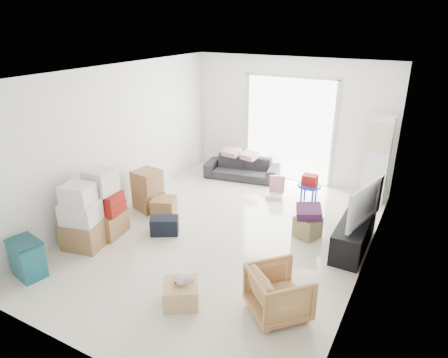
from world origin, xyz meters
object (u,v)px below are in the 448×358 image
television (356,216)px  kids_table (310,183)px  ottoman (307,227)px  wood_crate (181,294)px  sofa (242,165)px  tv_console (354,233)px  armchair (279,290)px  ac_tower (377,160)px  storage_bins (27,258)px

television → kids_table: television is taller
ottoman → wood_crate: ottoman is taller
sofa → kids_table: sofa is taller
tv_console → kids_table: size_ratio=2.43×
wood_crate → kids_table: bearing=82.1°
tv_console → sofa: (-2.89, 1.82, 0.08)m
television → armchair: bearing=-179.4°
ac_tower → wood_crate: 4.77m
armchair → storage_bins: size_ratio=1.23×
ac_tower → armchair: size_ratio=2.52×
ac_tower → storage_bins: bearing=-127.7°
armchair → ottoman: bearing=-39.4°
ottoman → wood_crate: size_ratio=0.84×
armchair → tv_console: bearing=-60.2°
ac_tower → armchair: bearing=-96.1°
tv_console → armchair: bearing=-103.1°
tv_console → kids_table: bearing=132.3°
sofa → kids_table: 1.85m
kids_table → tv_console: bearing=-47.7°
sofa → wood_crate: sofa is taller
tv_console → wood_crate: 2.97m
armchair → ac_tower: bearing=-53.1°
television → ottoman: 0.84m
armchair → kids_table: size_ratio=1.16×
ottoman → kids_table: bearing=106.7°
ac_tower → tv_console: 2.07m
sofa → wood_crate: 4.46m
ac_tower → sofa: bearing=-177.0°
sofa → armchair: (2.41, -3.87, 0.02)m
television → ottoman: bearing=107.2°
tv_console → sofa: 3.42m
tv_console → ottoman: bearing=-176.6°
wood_crate → storage_bins: bearing=-166.4°
sofa → kids_table: (1.76, -0.57, 0.10)m
sofa → wood_crate: (1.24, -4.29, -0.18)m
ottoman → storage_bins: bearing=-136.7°
television → wood_crate: size_ratio=2.52×
ac_tower → tv_console: (0.05, -1.97, -0.63)m
ac_tower → wood_crate: bearing=-109.9°
ac_tower → television: (0.05, -1.97, -0.32)m
tv_console → television: television is taller
ac_tower → television: 1.99m
ac_tower → ottoman: (-0.70, -2.01, -0.69)m
storage_bins → kids_table: kids_table is taller
sofa → ac_tower: bearing=-6.9°
wood_crate → television: bearing=56.2°
storage_bins → tv_console: bearing=37.7°
television → wood_crate: television is taller
sofa → ottoman: (2.14, -1.86, -0.14)m
sofa → ottoman: size_ratio=4.54×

